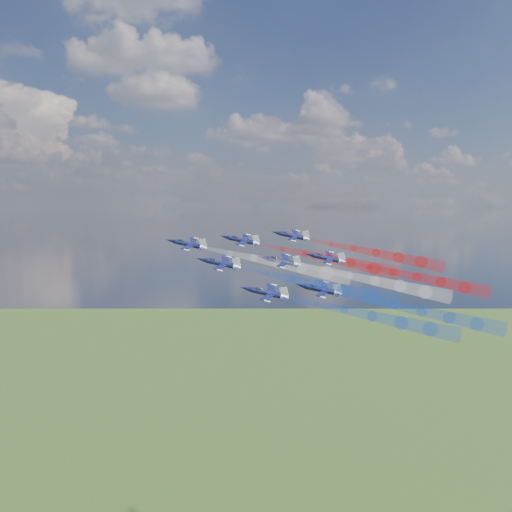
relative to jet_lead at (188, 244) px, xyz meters
name	(u,v)px	position (x,y,z in m)	size (l,w,h in m)	color
jet_lead	(188,244)	(0.00, 0.00, 0.00)	(9.62, 12.03, 3.21)	black
trail_lead	(278,263)	(21.92, -11.29, -4.88)	(4.01, 39.64, 4.01)	white
jet_inner_left	(220,263)	(4.97, -15.00, -4.10)	(9.62, 12.03, 3.21)	black
trail_inner_left	(318,284)	(26.89, -26.30, -8.98)	(4.01, 39.64, 4.01)	blue
jet_inner_right	(242,240)	(16.25, 2.75, 0.65)	(9.62, 12.03, 3.21)	black
trail_inner_right	(328,258)	(38.17, -8.55, -4.23)	(4.01, 39.64, 4.01)	red
jet_outer_left	(266,293)	(12.19, -29.29, -10.03)	(9.62, 12.03, 3.21)	black
trail_outer_left	(373,316)	(34.11, -40.58, -14.91)	(4.01, 39.64, 4.01)	blue
jet_center_third	(281,261)	(22.82, -11.80, -4.34)	(9.62, 12.03, 3.21)	black
trail_center_third	(375,281)	(44.74, -23.09, -9.22)	(4.01, 39.64, 4.01)	white
jet_outer_right	(292,236)	(32.78, 4.91, 1.57)	(9.62, 12.03, 3.21)	black
trail_outer_right	(376,253)	(54.70, -6.38, -3.31)	(4.01, 39.64, 4.01)	red
jet_rear_left	(320,290)	(27.69, -26.04, -10.37)	(9.62, 12.03, 3.21)	black
trail_rear_left	(422,312)	(49.61, -37.33, -15.26)	(4.01, 39.64, 4.01)	blue
jet_rear_right	(327,258)	(37.44, -9.05, -4.11)	(9.62, 12.03, 3.21)	black
trail_rear_right	(417,277)	(59.36, -20.35, -8.99)	(4.01, 39.64, 4.01)	red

